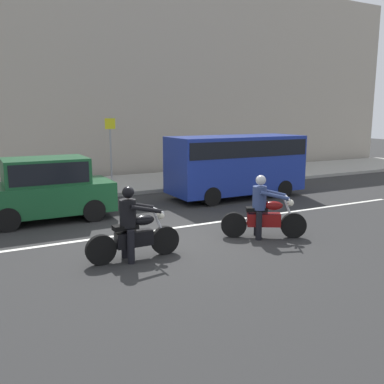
{
  "coord_description": "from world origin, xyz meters",
  "views": [
    {
      "loc": [
        -4.1,
        -9.03,
        3.03
      ],
      "look_at": [
        0.62,
        -0.08,
        1.15
      ],
      "focal_mm": 39.47,
      "sensor_mm": 36.0,
      "label": 1
    }
  ],
  "objects_px": {
    "street_sign_post": "(111,144)",
    "parked_hatchback_forest_green": "(47,188)",
    "parked_van_cobalt_blue": "(236,162)",
    "motorcycle_with_rider_denim_blue": "(263,212)",
    "motorcycle_with_rider_black_leather": "(133,230)"
  },
  "relations": [
    {
      "from": "street_sign_post",
      "to": "parked_hatchback_forest_green",
      "type": "bearing_deg",
      "value": -124.7
    },
    {
      "from": "parked_hatchback_forest_green",
      "to": "parked_van_cobalt_blue",
      "type": "relative_size",
      "value": 0.74
    },
    {
      "from": "motorcycle_with_rider_denim_blue",
      "to": "motorcycle_with_rider_black_leather",
      "type": "height_order",
      "value": "motorcycle_with_rider_black_leather"
    },
    {
      "from": "motorcycle_with_rider_denim_blue",
      "to": "parked_van_cobalt_blue",
      "type": "bearing_deg",
      "value": 64.02
    },
    {
      "from": "motorcycle_with_rider_black_leather",
      "to": "parked_van_cobalt_blue",
      "type": "relative_size",
      "value": 0.42
    },
    {
      "from": "parked_hatchback_forest_green",
      "to": "parked_van_cobalt_blue",
      "type": "height_order",
      "value": "parked_van_cobalt_blue"
    },
    {
      "from": "motorcycle_with_rider_denim_blue",
      "to": "parked_hatchback_forest_green",
      "type": "bearing_deg",
      "value": 135.7
    },
    {
      "from": "motorcycle_with_rider_denim_blue",
      "to": "motorcycle_with_rider_black_leather",
      "type": "distance_m",
      "value": 3.39
    },
    {
      "from": "motorcycle_with_rider_black_leather",
      "to": "parked_van_cobalt_blue",
      "type": "xyz_separation_m",
      "value": [
        5.64,
        4.64,
        0.66
      ]
    },
    {
      "from": "motorcycle_with_rider_denim_blue",
      "to": "parked_van_cobalt_blue",
      "type": "relative_size",
      "value": 0.38
    },
    {
      "from": "street_sign_post",
      "to": "parked_van_cobalt_blue",
      "type": "bearing_deg",
      "value": -55.17
    },
    {
      "from": "parked_van_cobalt_blue",
      "to": "street_sign_post",
      "type": "xyz_separation_m",
      "value": [
        -3.23,
        4.65,
        0.48
      ]
    },
    {
      "from": "motorcycle_with_rider_black_leather",
      "to": "parked_van_cobalt_blue",
      "type": "height_order",
      "value": "parked_van_cobalt_blue"
    },
    {
      "from": "motorcycle_with_rider_denim_blue",
      "to": "parked_hatchback_forest_green",
      "type": "distance_m",
      "value": 6.18
    },
    {
      "from": "parked_hatchback_forest_green",
      "to": "parked_van_cobalt_blue",
      "type": "distance_m",
      "value": 6.68
    }
  ]
}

